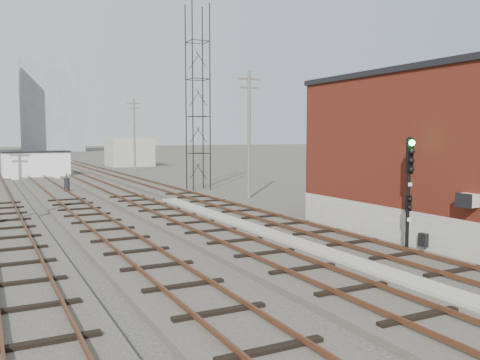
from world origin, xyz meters
TOP-DOWN VIEW (x-y plane):
  - ground at (0.00, 60.00)m, footprint 320.00×320.00m
  - track_right at (2.50, 39.00)m, footprint 3.20×90.00m
  - track_mid_right at (-1.50, 39.00)m, footprint 3.20×90.00m
  - track_mid_left at (-5.50, 39.00)m, footprint 3.20×90.00m
  - platform_curb at (0.50, 14.00)m, footprint 0.90×28.00m
  - brick_building at (7.50, 12.00)m, footprint 6.54×12.20m
  - lattice_tower at (5.50, 35.00)m, footprint 1.60×1.60m
  - utility_pole_right_a at (6.50, 28.00)m, footprint 1.80×0.24m
  - utility_pole_right_b at (6.50, 58.00)m, footprint 1.80×0.24m
  - apartment_right at (8.00, 150.00)m, footprint 16.00×12.00m
  - shed_right at (9.00, 70.00)m, footprint 6.00×6.00m
  - signal_mast at (3.70, 10.11)m, footprint 0.40×0.42m
  - switch_stand at (-4.65, 36.78)m, footprint 0.43×0.43m
  - site_trailer at (-5.30, 53.44)m, footprint 6.83×3.14m

SIDE VIEW (x-z plane):
  - ground at x=0.00m, z-range 0.00..0.00m
  - track_right at x=2.50m, z-range -0.09..0.30m
  - track_mid_right at x=-1.50m, z-range -0.09..0.30m
  - track_mid_left at x=-5.50m, z-range -0.09..0.30m
  - platform_curb at x=0.50m, z-range 0.00..0.26m
  - switch_stand at x=-4.65m, z-range -0.04..1.39m
  - site_trailer at x=-5.30m, z-range 0.01..2.85m
  - shed_right at x=9.00m, z-range 0.00..4.00m
  - signal_mast at x=3.70m, z-range 0.43..4.83m
  - brick_building at x=7.50m, z-range 0.02..7.24m
  - utility_pole_right_a at x=6.50m, z-range 0.30..9.30m
  - utility_pole_right_b at x=6.50m, z-range 0.30..9.30m
  - lattice_tower at x=5.50m, z-range 0.00..15.00m
  - apartment_right at x=8.00m, z-range 0.00..26.00m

